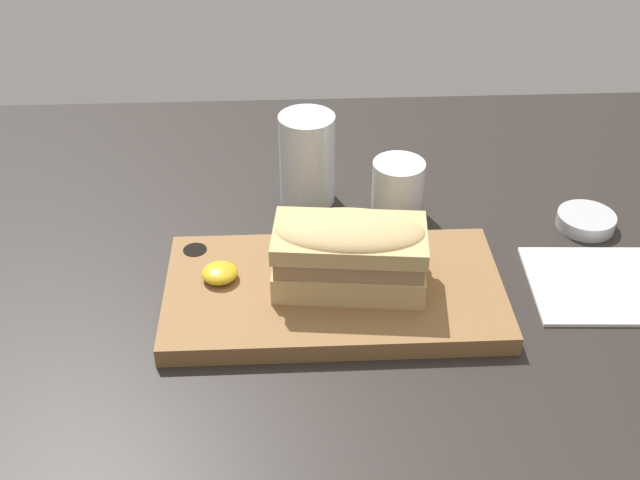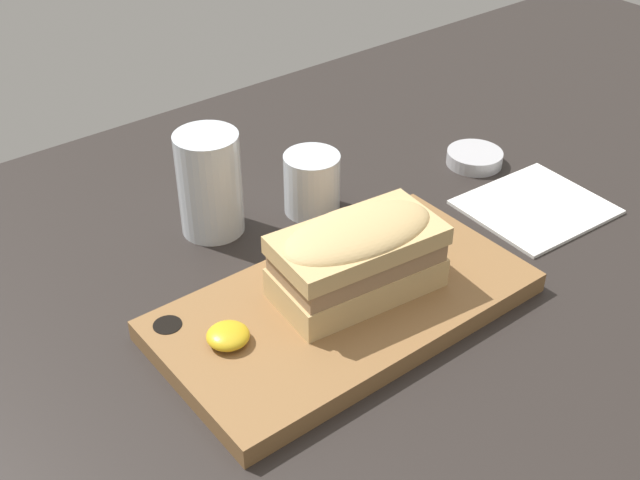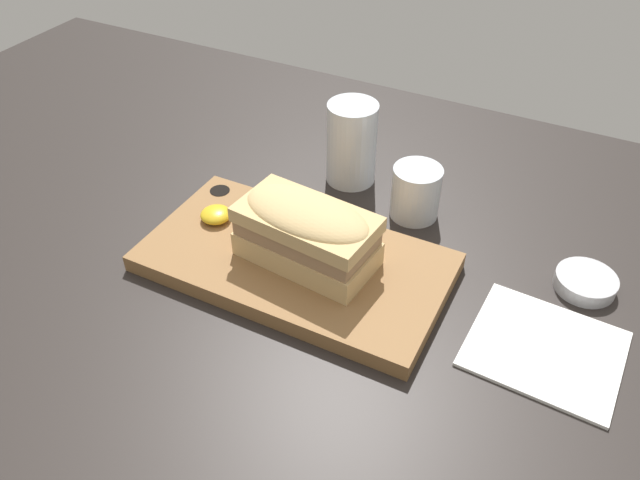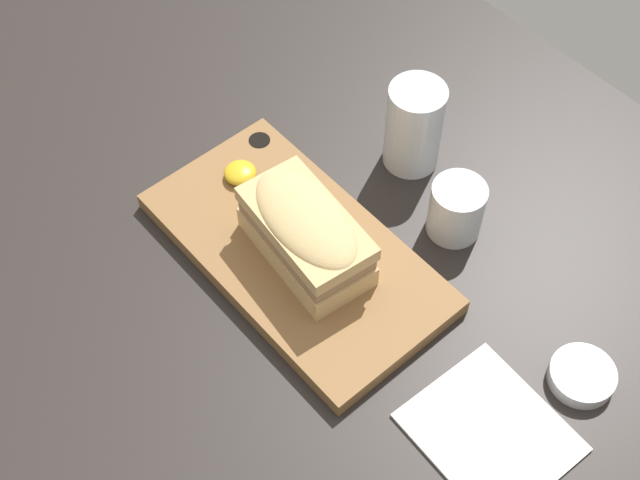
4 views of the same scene
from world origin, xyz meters
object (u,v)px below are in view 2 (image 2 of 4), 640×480
wine_glass (314,184)px  condiment_dish (474,158)px  sandwich (357,254)px  water_glass (210,190)px  napkin (535,207)px  serving_board (344,306)px

wine_glass → condiment_dish: bearing=-10.6°
sandwich → condiment_dish: bearing=22.3°
sandwich → condiment_dish: (29.01, 11.88, -5.38)cm
water_glass → wine_glass: water_glass is taller
condiment_dish → napkin: bearing=-100.3°
wine_glass → napkin: 25.09cm
wine_glass → condiment_dish: (21.70, -4.06, -2.43)cm
wine_glass → napkin: size_ratio=0.45×
water_glass → condiment_dish: size_ratio=1.67×
water_glass → sandwich: bearing=-79.6°
wine_glass → napkin: wine_glass is taller
sandwich → condiment_dish: 31.80cm
napkin → condiment_dish: size_ratio=2.28×
wine_glass → water_glass: bearing=161.6°
serving_board → water_glass: (-2.02, 19.71, 3.89)cm
sandwich → wine_glass: bearing=65.4°
water_glass → napkin: 36.26cm
condiment_dish → water_glass: bearing=166.7°
napkin → wine_glass: bearing=142.1°
sandwich → water_glass: water_glass is taller
napkin → condiment_dish: 11.43cm
sandwich → water_glass: size_ratio=1.41×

